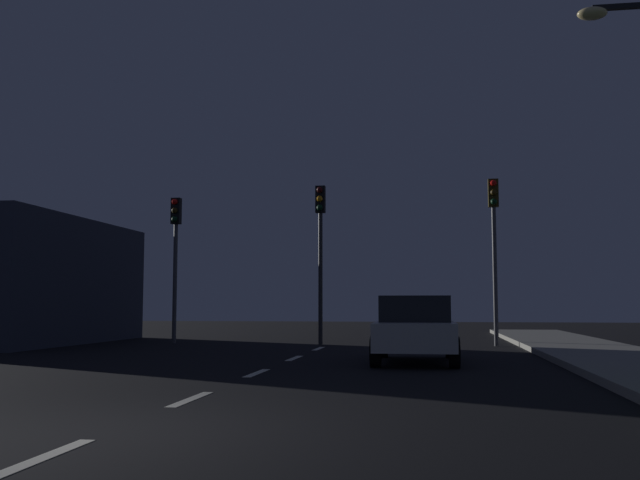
# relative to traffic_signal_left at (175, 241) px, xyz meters

# --- Properties ---
(ground_plane) EXTENTS (80.00, 80.00, 0.00)m
(ground_plane) POSITION_rel_traffic_signal_left_xyz_m (5.30, -9.15, -3.47)
(ground_plane) COLOR black
(lane_stripe_nearest) EXTENTS (0.16, 1.60, 0.01)m
(lane_stripe_nearest) POSITION_rel_traffic_signal_left_xyz_m (5.30, -17.35, -3.47)
(lane_stripe_nearest) COLOR silver
(lane_stripe_nearest) RESTS_ON ground_plane
(lane_stripe_second) EXTENTS (0.16, 1.60, 0.01)m
(lane_stripe_second) POSITION_rel_traffic_signal_left_xyz_m (5.30, -13.55, -3.47)
(lane_stripe_second) COLOR silver
(lane_stripe_second) RESTS_ON ground_plane
(lane_stripe_third) EXTENTS (0.16, 1.60, 0.01)m
(lane_stripe_third) POSITION_rel_traffic_signal_left_xyz_m (5.30, -9.75, -3.47)
(lane_stripe_third) COLOR silver
(lane_stripe_third) RESTS_ON ground_plane
(lane_stripe_fourth) EXTENTS (0.16, 1.60, 0.01)m
(lane_stripe_fourth) POSITION_rel_traffic_signal_left_xyz_m (5.30, -5.95, -3.47)
(lane_stripe_fourth) COLOR silver
(lane_stripe_fourth) RESTS_ON ground_plane
(lane_stripe_fifth) EXTENTS (0.16, 1.60, 0.01)m
(lane_stripe_fifth) POSITION_rel_traffic_signal_left_xyz_m (5.30, -2.15, -3.47)
(lane_stripe_fifth) COLOR silver
(lane_stripe_fifth) RESTS_ON ground_plane
(traffic_signal_left) EXTENTS (0.32, 0.38, 4.95)m
(traffic_signal_left) POSITION_rel_traffic_signal_left_xyz_m (0.00, 0.00, 0.00)
(traffic_signal_left) COLOR #4C4C51
(traffic_signal_left) RESTS_ON ground_plane
(traffic_signal_center) EXTENTS (0.32, 0.38, 5.24)m
(traffic_signal_center) POSITION_rel_traffic_signal_left_xyz_m (5.02, 0.00, 0.18)
(traffic_signal_center) COLOR #2D2D30
(traffic_signal_center) RESTS_ON ground_plane
(traffic_signal_right) EXTENTS (0.32, 0.38, 5.32)m
(traffic_signal_right) POSITION_rel_traffic_signal_left_xyz_m (10.64, 0.00, 0.24)
(traffic_signal_right) COLOR #4C4C51
(traffic_signal_right) RESTS_ON ground_plane
(car_stopped_ahead) EXTENTS (1.87, 3.91, 1.50)m
(car_stopped_ahead) POSITION_rel_traffic_signal_left_xyz_m (8.25, -6.77, -2.71)
(car_stopped_ahead) COLOR silver
(car_stopped_ahead) RESTS_ON ground_plane
(storefront_left) EXTENTS (4.87, 9.06, 4.17)m
(storefront_left) POSITION_rel_traffic_signal_left_xyz_m (-5.13, -0.76, -1.38)
(storefront_left) COLOR #333847
(storefront_left) RESTS_ON ground_plane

